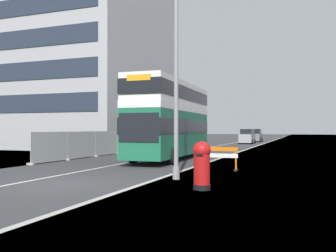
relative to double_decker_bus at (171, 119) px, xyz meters
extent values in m
cube|color=#38383A|center=(0.10, -12.01, -2.76)|extent=(140.00, 280.00, 0.10)
cube|color=#B2AFA8|center=(2.85, -12.01, -2.71)|extent=(0.24, 196.00, 0.01)
cube|color=silver|center=(-1.65, -12.01, -2.71)|extent=(0.16, 168.00, 0.01)
cube|color=#196042|center=(0.00, 0.01, -0.95)|extent=(2.90, 11.31, 2.82)
cube|color=silver|center=(0.00, 0.01, 0.66)|extent=(2.90, 11.31, 0.40)
cube|color=silver|center=(0.00, 0.01, 1.62)|extent=(2.87, 11.20, 1.52)
cube|color=black|center=(0.00, 0.01, -0.52)|extent=(2.93, 11.43, 0.90)
cube|color=black|center=(0.00, 0.01, 1.62)|extent=(2.92, 11.37, 0.84)
cube|color=black|center=(0.22, -5.62, -0.60)|extent=(2.26, 0.15, 1.55)
cube|color=orange|center=(0.22, -5.62, 2.04)|extent=(1.35, 0.11, 0.32)
cube|color=#196042|center=(0.00, 0.01, -2.18)|extent=(2.93, 11.43, 0.36)
cylinder|color=black|center=(-1.09, -3.52, -2.21)|extent=(0.34, 1.01, 1.00)
cylinder|color=black|center=(1.37, -3.42, -2.21)|extent=(0.34, 1.01, 1.00)
cylinder|color=black|center=(-1.35, 3.04, -2.21)|extent=(0.34, 1.01, 1.00)
cylinder|color=black|center=(1.10, 3.14, -2.21)|extent=(0.34, 1.01, 1.00)
cylinder|color=gray|center=(3.58, -9.21, 1.49)|extent=(0.18, 0.18, 8.40)
cylinder|color=gray|center=(3.58, -9.21, -2.46)|extent=(0.29, 0.29, 0.50)
cylinder|color=black|center=(5.24, -11.35, -2.62)|extent=(0.59, 0.59, 0.18)
cylinder|color=#B71414|center=(5.24, -11.35, -1.96)|extent=(0.54, 0.54, 1.14)
sphere|color=#B71414|center=(5.24, -11.35, -1.39)|extent=(0.61, 0.61, 0.61)
cube|color=black|center=(5.24, -11.63, -1.53)|extent=(0.22, 0.03, 0.07)
cube|color=orange|center=(4.45, -5.30, -1.66)|extent=(1.89, 0.10, 0.20)
cube|color=white|center=(4.45, -5.30, -1.98)|extent=(1.89, 0.10, 0.20)
cube|color=orange|center=(3.60, -5.30, -2.19)|extent=(0.07, 0.07, 1.05)
cube|color=black|center=(3.60, -5.30, -2.67)|extent=(0.14, 0.44, 0.08)
cube|color=orange|center=(5.30, -5.31, -2.19)|extent=(0.07, 0.07, 1.05)
cube|color=black|center=(5.30, -5.31, -2.67)|extent=(0.14, 0.44, 0.08)
cube|color=#A8AAAD|center=(-6.08, -4.75, -1.75)|extent=(0.04, 3.26, 1.81)
cube|color=#A8AAAD|center=(-6.08, -1.35, -1.75)|extent=(0.04, 3.26, 1.81)
cube|color=#A8AAAD|center=(-6.08, 2.05, -1.75)|extent=(0.04, 3.26, 1.81)
cube|color=#A8AAAD|center=(-6.08, 5.45, -1.75)|extent=(0.04, 3.26, 1.81)
cube|color=#A8AAAD|center=(-6.08, 8.85, -1.75)|extent=(0.04, 3.26, 1.81)
cylinder|color=#939699|center=(-6.08, -6.45, -1.75)|extent=(0.06, 0.06, 1.91)
cube|color=gray|center=(-6.08, -6.45, -2.65)|extent=(0.44, 0.20, 0.12)
cylinder|color=#939699|center=(-6.08, -3.05, -1.75)|extent=(0.06, 0.06, 1.91)
cube|color=gray|center=(-6.08, -3.05, -2.65)|extent=(0.44, 0.20, 0.12)
cylinder|color=#939699|center=(-6.08, 0.35, -1.75)|extent=(0.06, 0.06, 1.91)
cube|color=gray|center=(-6.08, 0.35, -2.65)|extent=(0.44, 0.20, 0.12)
cylinder|color=#939699|center=(-6.08, 3.75, -1.75)|extent=(0.06, 0.06, 1.91)
cube|color=gray|center=(-6.08, 3.75, -2.65)|extent=(0.44, 0.20, 0.12)
cylinder|color=#939699|center=(-6.08, 7.15, -1.75)|extent=(0.06, 0.06, 1.91)
cube|color=gray|center=(-6.08, 7.15, -2.65)|extent=(0.44, 0.20, 0.12)
cylinder|color=#939699|center=(-6.08, 10.55, -1.75)|extent=(0.06, 0.06, 1.91)
cube|color=gray|center=(-6.08, 10.55, -2.65)|extent=(0.44, 0.20, 0.12)
cube|color=silver|center=(-4.22, 19.03, -1.86)|extent=(1.82, 4.15, 1.34)
cube|color=black|center=(-4.22, 19.03, -0.86)|extent=(1.67, 2.28, 0.66)
cylinder|color=black|center=(-3.31, 20.31, -2.41)|extent=(0.20, 0.60, 0.60)
cylinder|color=black|center=(-5.13, 20.31, -2.41)|extent=(0.20, 0.60, 0.60)
cylinder|color=black|center=(-3.31, 17.74, -2.41)|extent=(0.20, 0.60, 0.60)
cylinder|color=black|center=(-5.13, 17.74, -2.41)|extent=(0.20, 0.60, 0.60)
cube|color=gray|center=(0.69, 28.92, -1.95)|extent=(1.72, 4.10, 1.16)
cube|color=black|center=(0.69, 28.92, -1.02)|extent=(1.58, 2.25, 0.70)
cylinder|color=black|center=(1.55, 30.19, -2.41)|extent=(0.20, 0.60, 0.60)
cylinder|color=black|center=(-0.17, 30.19, -2.41)|extent=(0.20, 0.60, 0.60)
cylinder|color=black|center=(1.55, 27.65, -2.41)|extent=(0.20, 0.60, 0.60)
cylinder|color=black|center=(-0.17, 27.65, -2.41)|extent=(0.20, 0.60, 0.60)
cube|color=slate|center=(0.69, 37.28, -1.96)|extent=(1.87, 4.16, 1.13)
cube|color=black|center=(0.69, 37.28, -1.03)|extent=(1.72, 2.29, 0.74)
cylinder|color=black|center=(1.63, 38.57, -2.41)|extent=(0.20, 0.60, 0.60)
cylinder|color=black|center=(-0.24, 38.57, -2.41)|extent=(0.20, 0.60, 0.60)
cylinder|color=black|center=(1.63, 36.00, -2.41)|extent=(0.20, 0.60, 0.60)
cylinder|color=black|center=(-0.24, 36.00, -2.41)|extent=(0.20, 0.60, 0.60)
cylinder|color=#4C3D2D|center=(-11.87, 22.13, -0.93)|extent=(0.44, 0.44, 3.57)
cylinder|color=#4C3D2D|center=(-11.25, 22.02, 0.69)|extent=(1.37, 0.45, 0.92)
cylinder|color=#4C3D2D|center=(-11.75, 22.54, 0.39)|extent=(0.40, 0.96, 1.19)
cylinder|color=#4C3D2D|center=(-12.55, 22.51, 0.49)|extent=(1.57, 0.98, 1.46)
cylinder|color=#4C3D2D|center=(-12.49, 21.47, 0.55)|extent=(1.43, 1.49, 1.60)
cylinder|color=#4C3D2D|center=(-11.50, 21.48, 0.24)|extent=(0.91, 1.45, 1.11)
cube|color=#9EA0A3|center=(-22.80, 13.51, 8.00)|extent=(30.42, 17.54, 21.43)
camera|label=1|loc=(8.56, -23.46, -0.68)|focal=39.92mm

